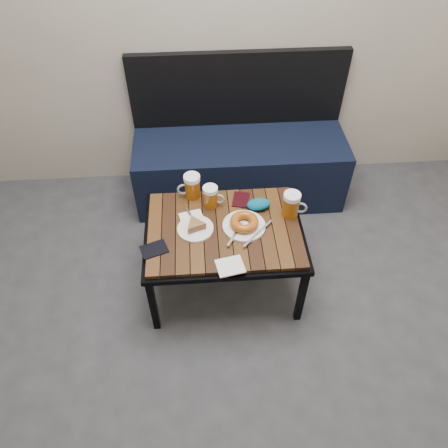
{
  "coord_description": "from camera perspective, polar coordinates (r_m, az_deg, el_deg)",
  "views": [
    {
      "loc": [
        -0.3,
        -0.58,
        2.15
      ],
      "look_at": [
        -0.18,
        0.97,
        0.5
      ],
      "focal_mm": 35.0,
      "sensor_mm": 36.0,
      "label": 1
    }
  ],
  "objects": [
    {
      "name": "passport_navy",
      "position": [
        2.21,
        -9.12,
        -3.28
      ],
      "size": [
        0.15,
        0.13,
        0.01
      ],
      "primitive_type": "cube",
      "rotation": [
        0.0,
        0.0,
        -1.22
      ],
      "color": "black",
      "rests_on": "cafe_table"
    },
    {
      "name": "bench",
      "position": [
        3.02,
        2.03,
        8.17
      ],
      "size": [
        1.4,
        0.5,
        0.95
      ],
      "color": "black",
      "rests_on": "ground"
    },
    {
      "name": "plate_pie",
      "position": [
        2.27,
        -3.77,
        -0.36
      ],
      "size": [
        0.19,
        0.19,
        0.05
      ],
      "color": "white",
      "rests_on": "cafe_table"
    },
    {
      "name": "cafe_table",
      "position": [
        2.32,
        0.0,
        -1.22
      ],
      "size": [
        0.84,
        0.62,
        0.47
      ],
      "color": "black",
      "rests_on": "ground"
    },
    {
      "name": "napkin_right",
      "position": [
        2.12,
        0.81,
        -5.54
      ],
      "size": [
        0.15,
        0.13,
        0.01
      ],
      "rotation": [
        0.0,
        0.0,
        0.2
      ],
      "color": "white",
      "rests_on": "cafe_table"
    },
    {
      "name": "beer_mug_centre",
      "position": [
        2.36,
        -1.72,
        3.6
      ],
      "size": [
        0.12,
        0.09,
        0.13
      ],
      "rotation": [
        0.0,
        0.0,
        -0.19
      ],
      "color": "#90480B",
      "rests_on": "cafe_table"
    },
    {
      "name": "knit_pouch",
      "position": [
        2.38,
        4.53,
        2.59
      ],
      "size": [
        0.14,
        0.1,
        0.06
      ],
      "primitive_type": "ellipsoid",
      "rotation": [
        0.0,
        0.0,
        0.1
      ],
      "color": "#054E7D",
      "rests_on": "cafe_table"
    },
    {
      "name": "beer_mug_right",
      "position": [
        2.33,
        8.81,
        2.52
      ],
      "size": [
        0.14,
        0.11,
        0.15
      ],
      "rotation": [
        0.0,
        0.0,
        -0.26
      ],
      "color": "#90480B",
      "rests_on": "cafe_table"
    },
    {
      "name": "beer_mug_left",
      "position": [
        2.42,
        -4.23,
        4.95
      ],
      "size": [
        0.14,
        0.1,
        0.14
      ],
      "rotation": [
        0.0,
        0.0,
        3.28
      ],
      "color": "#90480B",
      "rests_on": "cafe_table"
    },
    {
      "name": "napkin_left",
      "position": [
        2.33,
        -4.19,
        0.63
      ],
      "size": [
        0.15,
        0.16,
        0.01
      ],
      "rotation": [
        0.0,
        0.0,
        0.24
      ],
      "color": "white",
      "rests_on": "cafe_table"
    },
    {
      "name": "passport_burgundy",
      "position": [
        2.44,
        2.22,
        3.21
      ],
      "size": [
        0.11,
        0.14,
        0.01
      ],
      "primitive_type": "cube",
      "rotation": [
        0.0,
        0.0,
        -0.22
      ],
      "color": "black",
      "rests_on": "cafe_table"
    },
    {
      "name": "room_shell",
      "position": [
        1.19,
        11.67,
        26.32
      ],
      "size": [
        4.0,
        4.0,
        4.0
      ],
      "color": "gray",
      "rests_on": "ground"
    },
    {
      "name": "plate_bagel",
      "position": [
        2.27,
        2.65,
        0.04
      ],
      "size": [
        0.26,
        0.27,
        0.06
      ],
      "color": "white",
      "rests_on": "cafe_table"
    }
  ]
}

